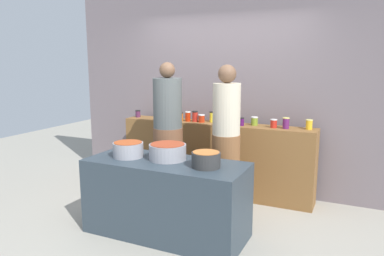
% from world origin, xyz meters
% --- Properties ---
extents(ground, '(12.00, 12.00, 0.00)m').
position_xyz_m(ground, '(0.00, 0.00, 0.00)').
color(ground, gray).
extents(storefront_wall, '(4.80, 0.12, 3.00)m').
position_xyz_m(storefront_wall, '(0.00, 1.45, 1.50)').
color(storefront_wall, slate).
rests_on(storefront_wall, ground).
extents(display_shelf, '(2.70, 0.36, 1.00)m').
position_xyz_m(display_shelf, '(0.00, 1.10, 0.50)').
color(display_shelf, brown).
rests_on(display_shelf, ground).
extents(prep_table, '(1.70, 0.70, 0.80)m').
position_xyz_m(prep_table, '(0.00, -0.30, 0.40)').
color(prep_table, '#2C3841').
rests_on(prep_table, ground).
extents(preserve_jar_0, '(0.08, 0.08, 0.11)m').
position_xyz_m(preserve_jar_0, '(-1.25, 1.11, 1.05)').
color(preserve_jar_0, '#4C2342').
rests_on(preserve_jar_0, display_shelf).
extents(preserve_jar_1, '(0.07, 0.07, 0.13)m').
position_xyz_m(preserve_jar_1, '(-0.76, 1.04, 1.06)').
color(preserve_jar_1, olive).
rests_on(preserve_jar_1, display_shelf).
extents(preserve_jar_2, '(0.08, 0.08, 0.12)m').
position_xyz_m(preserve_jar_2, '(-0.53, 1.09, 1.05)').
color(preserve_jar_2, orange).
rests_on(preserve_jar_2, display_shelf).
extents(preserve_jar_3, '(0.08, 0.08, 0.14)m').
position_xyz_m(preserve_jar_3, '(-0.40, 1.07, 1.07)').
color(preserve_jar_3, '#B0270B').
rests_on(preserve_jar_3, display_shelf).
extents(preserve_jar_4, '(0.08, 0.08, 0.15)m').
position_xyz_m(preserve_jar_4, '(-0.30, 1.09, 1.07)').
color(preserve_jar_4, '#AD261B').
rests_on(preserve_jar_4, display_shelf).
extents(preserve_jar_5, '(0.09, 0.09, 0.11)m').
position_xyz_m(preserve_jar_5, '(-0.20, 1.08, 1.05)').
color(preserve_jar_5, '#AD2910').
rests_on(preserve_jar_5, display_shelf).
extents(preserve_jar_6, '(0.08, 0.08, 0.15)m').
position_xyz_m(preserve_jar_6, '(-0.07, 1.16, 1.07)').
color(preserve_jar_6, gold).
rests_on(preserve_jar_6, display_shelf).
extents(preserve_jar_7, '(0.07, 0.07, 0.11)m').
position_xyz_m(preserve_jar_7, '(0.16, 1.07, 1.05)').
color(preserve_jar_7, olive).
rests_on(preserve_jar_7, display_shelf).
extents(preserve_jar_8, '(0.07, 0.07, 0.11)m').
position_xyz_m(preserve_jar_8, '(0.38, 1.06, 1.05)').
color(preserve_jar_8, '#441251').
rests_on(preserve_jar_8, display_shelf).
extents(preserve_jar_9, '(0.09, 0.09, 0.11)m').
position_xyz_m(preserve_jar_9, '(0.53, 1.15, 1.05)').
color(preserve_jar_9, olive).
rests_on(preserve_jar_9, display_shelf).
extents(preserve_jar_10, '(0.09, 0.09, 0.11)m').
position_xyz_m(preserve_jar_10, '(0.80, 1.08, 1.05)').
color(preserve_jar_10, red).
rests_on(preserve_jar_10, display_shelf).
extents(preserve_jar_11, '(0.08, 0.08, 0.14)m').
position_xyz_m(preserve_jar_11, '(0.96, 1.08, 1.07)').
color(preserve_jar_11, '#5A1D59').
rests_on(preserve_jar_11, display_shelf).
extents(preserve_jar_12, '(0.08, 0.08, 0.12)m').
position_xyz_m(preserve_jar_12, '(1.23, 1.15, 1.06)').
color(preserve_jar_12, gold).
rests_on(preserve_jar_12, display_shelf).
extents(cooking_pot_left, '(0.33, 0.33, 0.16)m').
position_xyz_m(cooking_pot_left, '(-0.46, -0.31, 0.88)').
color(cooking_pot_left, gray).
rests_on(cooking_pot_left, prep_table).
extents(cooking_pot_center, '(0.39, 0.39, 0.17)m').
position_xyz_m(cooking_pot_center, '(-0.02, -0.22, 0.89)').
color(cooking_pot_center, gray).
rests_on(cooking_pot_center, prep_table).
extents(cooking_pot_right, '(0.29, 0.29, 0.16)m').
position_xyz_m(cooking_pot_right, '(0.47, -0.32, 0.88)').
color(cooking_pot_right, '#2D2D2D').
rests_on(cooking_pot_right, prep_table).
extents(cook_with_tongs, '(0.37, 0.37, 1.82)m').
position_xyz_m(cook_with_tongs, '(-0.38, 0.45, 0.83)').
color(cook_with_tongs, brown).
rests_on(cook_with_tongs, ground).
extents(cook_in_cap, '(0.34, 0.34, 1.79)m').
position_xyz_m(cook_in_cap, '(0.38, 0.48, 0.82)').
color(cook_in_cap, brown).
rests_on(cook_in_cap, ground).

